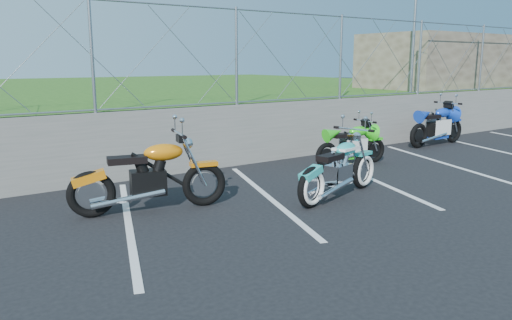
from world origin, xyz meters
TOP-DOWN VIEW (x-y plane):
  - ground at (0.00, 0.00)m, footprint 90.00×90.00m
  - retaining_wall at (0.00, 3.50)m, footprint 30.00×0.22m
  - grass_field at (0.00, 13.50)m, footprint 30.00×20.00m
  - stone_building at (10.50, 5.50)m, footprint 5.00×3.00m
  - chain_link_fence at (0.00, 3.50)m, footprint 28.00×0.03m
  - sign_pole at (7.20, 3.90)m, footprint 0.08×0.08m
  - parking_lines at (1.20, 1.00)m, footprint 18.29×4.31m
  - cruiser_turquoise at (0.96, 0.31)m, footprint 2.19×0.77m
  - naked_orange at (-1.89, 1.32)m, footprint 2.31×0.83m
  - sportbike_green at (2.99, 2.02)m, footprint 1.84×0.66m
  - sportbike_blue at (6.76, 2.60)m, footprint 2.17×0.77m

SIDE VIEW (x-z plane):
  - ground at x=0.00m, z-range 0.00..0.00m
  - parking_lines at x=1.20m, z-range 0.00..0.01m
  - sportbike_green at x=2.99m, z-range -0.07..0.89m
  - cruiser_turquoise at x=0.96m, z-range -0.11..1.00m
  - sportbike_blue at x=6.76m, z-range -0.08..1.05m
  - naked_orange at x=-1.89m, z-range -0.08..1.08m
  - retaining_wall at x=0.00m, z-range 0.00..1.30m
  - grass_field at x=0.00m, z-range 0.00..1.30m
  - stone_building at x=10.50m, z-range 1.30..3.10m
  - chain_link_fence at x=0.00m, z-range 1.30..3.30m
  - sign_pole at x=7.20m, z-range 1.30..4.30m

